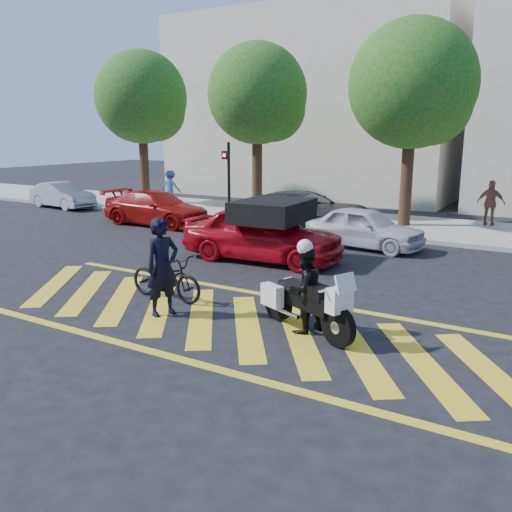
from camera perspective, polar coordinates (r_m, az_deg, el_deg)
The scene contains 19 objects.
ground at distance 10.67m, azimuth -3.18°, elevation -6.84°, with size 90.00×90.00×0.00m, color black.
sidewalk at distance 21.35m, azimuth 15.27°, elevation 2.99°, with size 60.00×5.00×0.15m, color #9E998E.
crosswalk at distance 10.69m, azimuth -3.35°, elevation -6.78°, with size 12.33×4.00×0.01m.
building_left at distance 32.34m, azimuth 6.29°, elevation 15.38°, with size 16.00×8.00×10.00m, color beige.
tree_far_left at distance 27.56m, azimuth -11.68°, elevation 15.72°, with size 4.40×4.40×7.41m.
tree_left at distance 23.68m, azimuth 0.49°, elevation 16.34°, with size 4.20×4.20×7.26m.
tree_center at distance 21.13m, azimuth 16.51°, elevation 16.51°, with size 4.60×4.60×7.56m.
signal_pole at distance 21.81m, azimuth -2.97°, elevation 8.52°, with size 0.28×0.43×3.20m.
officer_bike at distance 10.89m, azimuth -9.81°, elevation -1.16°, with size 0.72×0.47×1.98m, color black.
bicycle at distance 12.01m, azimuth -9.45°, elevation -2.21°, with size 0.66×1.91×1.00m, color black.
police_motorcycle at distance 9.97m, azimuth 5.19°, elevation -4.83°, with size 2.25×1.29×1.05m.
officer_moto at distance 9.89m, azimuth 5.08°, elevation -3.57°, with size 0.78×0.61×1.61m, color black.
red_convertible at distance 15.38m, azimuth 0.69°, elevation 2.41°, with size 1.86×4.63×1.58m, color #B00812.
parked_far_left at distance 27.83m, azimuth -19.70°, elevation 6.04°, with size 1.29×3.71×1.22m, color #97999E.
parked_left at distance 21.75m, azimuth -10.41°, elevation 4.99°, with size 1.86×4.58×1.33m, color #9A0D09.
parked_mid_left at distance 19.63m, azimuth 5.21°, elevation 4.57°, with size 2.52×5.46×1.52m, color black.
parked_mid_right at distance 17.46m, azimuth 11.34°, elevation 2.95°, with size 1.53×3.80×1.29m, color silver.
pedestrian_left at distance 27.18m, azimuth -8.98°, elevation 7.21°, with size 1.03×0.59×1.60m, color #305E85.
pedestrian_right at distance 22.19m, azimuth 23.48°, elevation 5.15°, with size 0.99×0.41×1.69m, color brown.
Camera 1 is at (5.68, -8.27, 3.62)m, focal length 38.00 mm.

